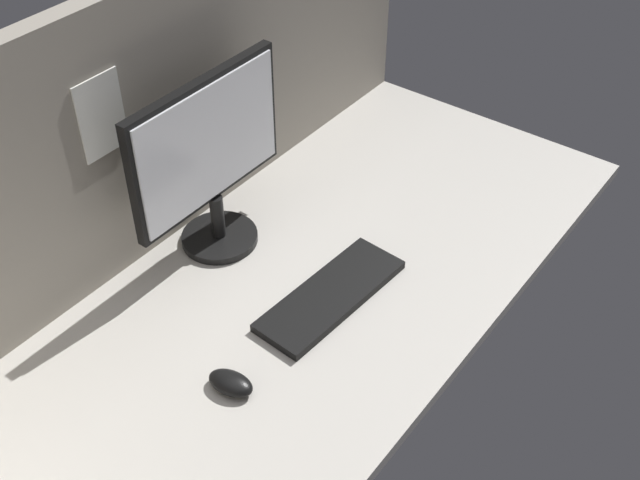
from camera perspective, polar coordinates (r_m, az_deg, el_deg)
ground_plane at (r=178.29cm, az=-2.00°, el=-4.03°), size 180.00×80.00×3.00cm
cubicle_wall_back at (r=179.49cm, az=-11.77°, el=8.54°), size 180.00×5.50×61.60cm
monitor at (r=177.51cm, az=-7.90°, el=5.86°), size 43.39×18.00×42.45cm
keyboard at (r=174.91cm, az=0.78°, el=-3.95°), size 37.76×15.36×2.00cm
mouse at (r=158.52cm, az=-6.37°, el=-10.08°), size 6.87×10.28×3.40cm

